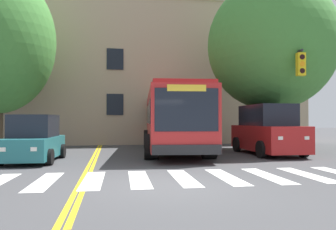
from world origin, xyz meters
TOP-DOWN VIEW (x-y plane):
  - ground_plane at (0.00, 0.00)m, footprint 120.00×120.00m
  - crosswalk at (0.62, 1.02)m, footprint 15.57×3.22m
  - lane_line_yellow_inner at (-2.19, 15.02)m, footprint 0.12×36.00m
  - lane_line_yellow_outer at (-2.03, 15.02)m, footprint 0.12×36.00m
  - city_bus at (1.77, 8.73)m, footprint 3.64×10.98m
  - car_teal_near_lane at (-4.40, 5.63)m, footprint 2.08×3.85m
  - car_red_far_lane at (6.00, 6.70)m, footprint 2.29×4.95m
  - car_white_behind_bus at (0.86, 17.55)m, footprint 2.45×4.87m
  - traffic_light_near_corner at (6.91, 6.55)m, footprint 0.58×3.09m
  - street_tree_curbside_large at (7.15, 8.41)m, footprint 9.33×9.31m
  - building_facade at (-1.16, 18.08)m, footprint 28.16×8.46m

SIDE VIEW (x-z plane):
  - ground_plane at x=0.00m, z-range 0.00..0.00m
  - lane_line_yellow_inner at x=-2.19m, z-range 0.00..0.01m
  - lane_line_yellow_outer at x=-2.03m, z-range 0.00..0.01m
  - crosswalk at x=0.62m, z-range 0.00..0.01m
  - car_teal_near_lane at x=-4.40m, z-range -0.08..1.76m
  - car_white_behind_bus at x=0.86m, z-range -0.06..2.23m
  - car_red_far_lane at x=6.00m, z-range -0.07..2.31m
  - city_bus at x=1.77m, z-range 0.15..3.31m
  - traffic_light_near_corner at x=6.91m, z-range 0.88..5.92m
  - building_facade at x=-1.16m, z-range 0.01..10.78m
  - street_tree_curbside_large at x=7.15m, z-range 1.09..10.36m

